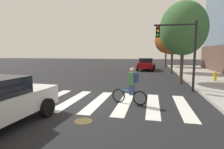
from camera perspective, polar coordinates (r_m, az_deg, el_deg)
ground_plane at (r=8.91m, az=-6.18°, el=-8.38°), size 120.00×120.00×0.00m
crosswalk_stripes at (r=9.03m, az=-8.38°, el=-8.17°), size 9.62×3.95×0.01m
manhole_cover at (r=6.49m, az=-9.09°, el=-14.33°), size 0.64×0.64×0.01m
sedan_mid at (r=24.80m, az=10.82°, el=3.32°), size 2.42×4.81×1.63m
cyclist at (r=8.21m, az=6.22°, el=-3.66°), size 1.67×0.50×1.69m
traffic_light_near at (r=11.62m, az=20.85°, el=9.02°), size 2.47×0.28×4.20m
fire_hydrant at (r=16.30m, az=29.86°, el=-0.39°), size 0.33×0.22×0.78m
street_tree_near at (r=14.65m, az=21.67°, el=13.35°), size 3.42×3.42×6.08m
street_tree_mid at (r=21.79m, az=18.69°, el=11.10°), size 3.39×3.39×6.03m
street_tree_far at (r=30.37m, az=16.83°, el=10.43°), size 3.63×3.63×6.45m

